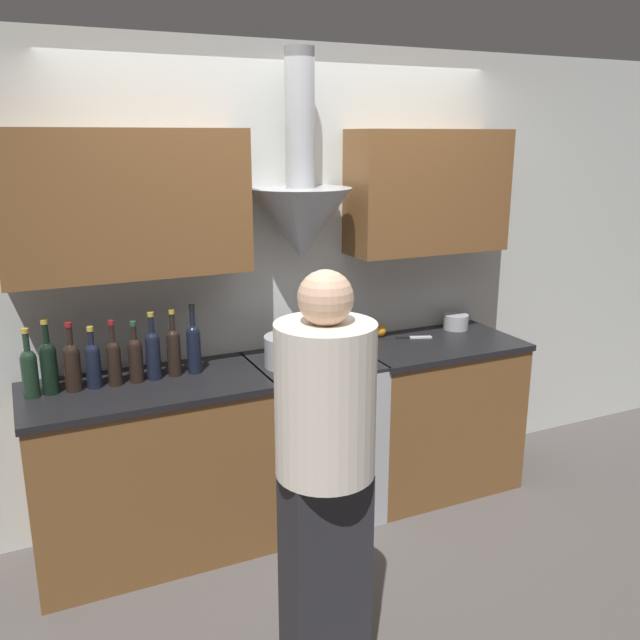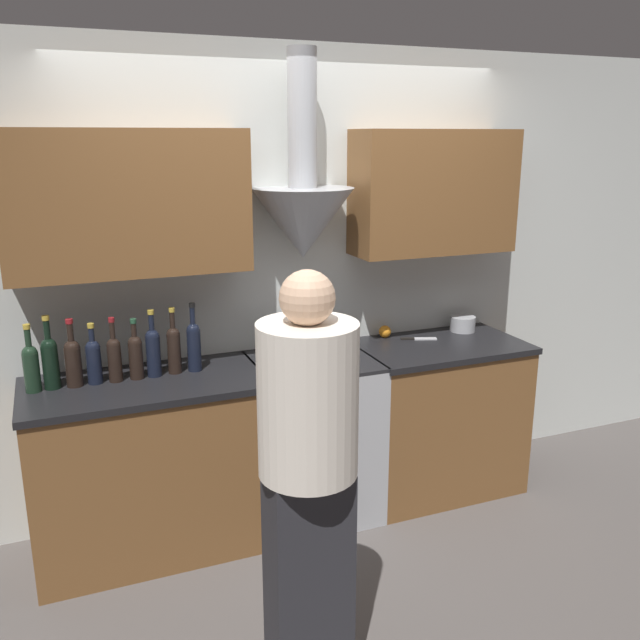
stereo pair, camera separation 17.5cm
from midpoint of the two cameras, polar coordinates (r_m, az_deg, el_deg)
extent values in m
plane|color=#4C4744|center=(3.83, 0.29, -18.22)|extent=(12.00, 12.00, 0.00)
cube|color=silver|center=(3.91, -3.94, 3.21)|extent=(8.40, 0.06, 2.60)
cone|color=#A8AAAF|center=(3.68, -3.01, 8.14)|extent=(0.55, 0.55, 0.37)
cylinder|color=#A8AAAF|center=(3.66, -3.14, 16.56)|extent=(0.16, 0.16, 0.70)
cube|color=brown|center=(3.44, -17.45, 9.33)|extent=(1.17, 0.32, 0.70)
cube|color=brown|center=(4.04, 7.81, 10.66)|extent=(0.96, 0.32, 0.70)
cube|color=brown|center=(3.68, -15.41, -12.31)|extent=(1.17, 0.60, 0.89)
cube|color=black|center=(3.49, -15.95, -5.52)|extent=(1.19, 0.62, 0.03)
cube|color=brown|center=(4.24, 8.25, -8.04)|extent=(0.96, 0.60, 0.89)
cube|color=black|center=(4.08, 8.49, -2.04)|extent=(0.99, 0.62, 0.03)
cube|color=#A8AAAF|center=(3.89, -1.94, -10.00)|extent=(0.65, 0.60, 0.91)
cube|color=black|center=(3.67, -0.09, -12.31)|extent=(0.46, 0.01, 0.41)
cube|color=black|center=(3.72, -2.00, -3.51)|extent=(0.65, 0.60, 0.02)
cube|color=#A8AAAF|center=(3.97, -3.52, -3.19)|extent=(0.65, 0.06, 0.10)
cylinder|color=black|center=(3.48, -24.56, -4.43)|extent=(0.08, 0.08, 0.19)
sphere|color=black|center=(3.45, -24.73, -2.91)|extent=(0.07, 0.07, 0.07)
cylinder|color=black|center=(3.43, -24.86, -1.84)|extent=(0.03, 0.03, 0.10)
cylinder|color=gold|center=(3.41, -24.97, -0.84)|extent=(0.03, 0.03, 0.02)
cylinder|color=black|center=(3.48, -23.17, -4.04)|extent=(0.08, 0.08, 0.21)
sphere|color=black|center=(3.45, -23.36, -2.36)|extent=(0.08, 0.08, 0.08)
cylinder|color=black|center=(3.43, -23.48, -1.20)|extent=(0.03, 0.03, 0.11)
cylinder|color=gold|center=(3.42, -23.60, -0.14)|extent=(0.03, 0.03, 0.02)
cylinder|color=black|center=(3.48, -21.47, -4.04)|extent=(0.08, 0.08, 0.20)
sphere|color=black|center=(3.45, -21.62, -2.51)|extent=(0.08, 0.08, 0.08)
cylinder|color=black|center=(3.43, -21.74, -1.40)|extent=(0.03, 0.03, 0.10)
cylinder|color=maroon|center=(3.42, -21.84, -0.38)|extent=(0.03, 0.03, 0.02)
cylinder|color=black|center=(3.49, -19.90, -3.92)|extent=(0.07, 0.07, 0.19)
sphere|color=black|center=(3.46, -20.04, -2.47)|extent=(0.07, 0.07, 0.07)
cylinder|color=black|center=(3.45, -20.13, -1.55)|extent=(0.03, 0.03, 0.08)
cylinder|color=gold|center=(3.43, -20.21, -0.71)|extent=(0.03, 0.03, 0.02)
cylinder|color=black|center=(3.49, -18.30, -3.74)|extent=(0.07, 0.07, 0.19)
sphere|color=black|center=(3.46, -18.43, -2.25)|extent=(0.07, 0.07, 0.07)
cylinder|color=black|center=(3.44, -18.52, -1.20)|extent=(0.03, 0.03, 0.10)
cylinder|color=maroon|center=(3.43, -18.60, -0.22)|extent=(0.03, 0.03, 0.02)
cylinder|color=black|center=(3.50, -16.63, -3.54)|extent=(0.07, 0.07, 0.19)
sphere|color=black|center=(3.47, -16.75, -2.07)|extent=(0.07, 0.07, 0.07)
cylinder|color=black|center=(3.46, -16.82, -1.15)|extent=(0.03, 0.03, 0.08)
cylinder|color=#234C33|center=(3.44, -16.89, -0.30)|extent=(0.03, 0.03, 0.02)
cylinder|color=black|center=(3.51, -15.24, -3.19)|extent=(0.07, 0.07, 0.21)
sphere|color=black|center=(3.48, -15.36, -1.54)|extent=(0.07, 0.07, 0.07)
cylinder|color=black|center=(3.47, -15.44, -0.50)|extent=(0.03, 0.03, 0.10)
cylinder|color=gold|center=(3.45, -15.51, 0.46)|extent=(0.03, 0.03, 0.02)
cylinder|color=black|center=(3.54, -13.58, -2.95)|extent=(0.07, 0.07, 0.21)
sphere|color=black|center=(3.51, -13.69, -1.33)|extent=(0.07, 0.07, 0.07)
cylinder|color=black|center=(3.49, -13.76, -0.30)|extent=(0.03, 0.03, 0.10)
cylinder|color=gold|center=(3.48, -13.82, 0.68)|extent=(0.03, 0.03, 0.02)
cylinder|color=black|center=(3.56, -11.96, -2.68)|extent=(0.07, 0.07, 0.22)
sphere|color=black|center=(3.52, -12.06, -0.98)|extent=(0.07, 0.07, 0.07)
cylinder|color=black|center=(3.51, -12.12, 0.09)|extent=(0.03, 0.03, 0.10)
cylinder|color=black|center=(3.49, -12.17, 1.09)|extent=(0.03, 0.03, 0.02)
cylinder|color=#A8AAAF|center=(3.60, -3.94, -2.61)|extent=(0.28, 0.28, 0.16)
cylinder|color=#A8AAAF|center=(3.80, -0.29, -2.31)|extent=(0.20, 0.20, 0.07)
sphere|color=orange|center=(4.13, 3.89, -0.90)|extent=(0.07, 0.07, 0.07)
cylinder|color=#A8AAAF|center=(4.35, 10.24, -0.16)|extent=(0.16, 0.16, 0.09)
cube|color=silver|center=(4.14, 7.27, -1.45)|extent=(0.14, 0.08, 0.01)
cube|color=black|center=(4.12, 5.78, -1.49)|extent=(0.09, 0.05, 0.01)
cube|color=#28282D|center=(2.76, -1.53, -21.32)|extent=(0.31, 0.20, 0.94)
cylinder|color=silver|center=(2.39, -1.66, -6.78)|extent=(0.36, 0.36, 0.56)
sphere|color=#E0B28E|center=(2.28, -1.73, 1.86)|extent=(0.19, 0.19, 0.19)
camera|label=1|loc=(0.09, -91.41, -0.39)|focal=38.00mm
camera|label=2|loc=(0.09, 88.59, 0.39)|focal=38.00mm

